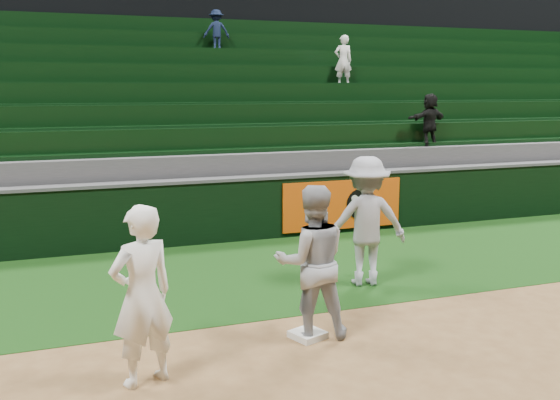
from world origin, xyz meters
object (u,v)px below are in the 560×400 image
(first_base, at_px, (308,335))
(first_baseman, at_px, (142,296))
(baserunner, at_px, (312,262))
(base_coach, at_px, (366,221))

(first_base, relative_size, first_baseman, 0.19)
(baserunner, bearing_deg, first_baseman, 25.21)
(first_base, bearing_deg, base_coach, 45.55)
(first_base, height_order, first_baseman, first_baseman)
(first_baseman, distance_m, base_coach, 4.18)
(first_base, xyz_separation_m, first_baseman, (-1.99, -0.51, 0.88))
(first_baseman, height_order, baserunner, same)
(first_baseman, xyz_separation_m, baserunner, (2.05, 0.55, -0.00))
(first_baseman, height_order, base_coach, base_coach)
(first_base, distance_m, base_coach, 2.47)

